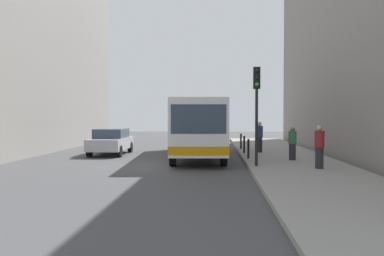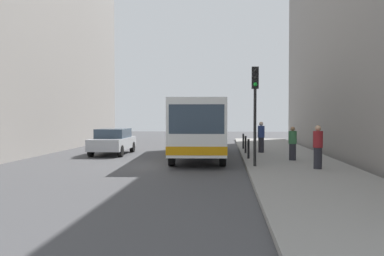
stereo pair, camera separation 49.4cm
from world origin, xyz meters
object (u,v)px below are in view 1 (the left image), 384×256
at_px(traffic_light, 257,97).
at_px(pedestrian_mid_sidewalk, 292,143).
at_px(pedestrian_far_sidewalk, 259,137).
at_px(pedestrian_near_signal, 319,147).
at_px(bus, 198,125).
at_px(car_beside_bus, 111,141).
at_px(bollard_near, 248,149).
at_px(bollard_far, 241,141).
at_px(bollard_mid, 244,144).

xyz_separation_m(traffic_light, pedestrian_mid_sidewalk, (1.92, 2.46, -2.07)).
relative_size(pedestrian_mid_sidewalk, pedestrian_far_sidewalk, 0.90).
bearing_deg(traffic_light, pedestrian_near_signal, -16.68).
distance_m(traffic_light, pedestrian_far_sidewalk, 6.85).
distance_m(bus, pedestrian_near_signal, 7.74).
bearing_deg(car_beside_bus, traffic_light, 140.23).
xyz_separation_m(traffic_light, bollard_near, (-0.10, 3.03, -2.38)).
relative_size(traffic_light, bollard_near, 4.32).
bearing_deg(bollard_far, car_beside_bus, -159.62).
bearing_deg(traffic_light, bollard_far, 90.63).
bearing_deg(traffic_light, bollard_near, 91.89).
xyz_separation_m(bollard_mid, bollard_far, (0.00, 3.05, 0.00)).
height_order(car_beside_bus, pedestrian_mid_sidewalk, pedestrian_mid_sidewalk).
distance_m(bus, car_beside_bus, 5.26).
relative_size(bollard_mid, pedestrian_far_sidewalk, 0.54).
relative_size(car_beside_bus, traffic_light, 1.08).
bearing_deg(bollard_near, pedestrian_far_sidewalk, 75.61).
relative_size(traffic_light, pedestrian_far_sidewalk, 2.35).
height_order(traffic_light, bollard_far, traffic_light).
bearing_deg(pedestrian_mid_sidewalk, pedestrian_near_signal, -47.78).
distance_m(car_beside_bus, pedestrian_mid_sidewalk, 10.35).
distance_m(bus, bollard_far, 4.90).
distance_m(bollard_far, pedestrian_near_signal, 10.16).
bearing_deg(bus, bollard_mid, -161.79).
bearing_deg(pedestrian_mid_sidewalk, bollard_far, 140.47).
relative_size(pedestrian_near_signal, pedestrian_far_sidewalk, 0.98).
bearing_deg(bollard_mid, pedestrian_mid_sidewalk, -60.76).
xyz_separation_m(bus, pedestrian_far_sidewalk, (3.45, 1.42, -0.70)).
relative_size(bus, pedestrian_near_signal, 6.49).
bearing_deg(pedestrian_near_signal, pedestrian_far_sidewalk, 131.79).
bearing_deg(traffic_light, bus, 117.60).
bearing_deg(pedestrian_far_sidewalk, bollard_near, 51.75).
bearing_deg(bollard_far, bollard_mid, -90.00).
xyz_separation_m(traffic_light, pedestrian_near_signal, (2.40, -0.72, -2.00)).
xyz_separation_m(bollard_mid, pedestrian_far_sidewalk, (0.89, 0.43, 0.40)).
distance_m(bollard_far, pedestrian_far_sidewalk, 2.79).
relative_size(traffic_light, bollard_mid, 4.32).
height_order(bollard_mid, pedestrian_near_signal, pedestrian_near_signal).
bearing_deg(pedestrian_near_signal, traffic_light, -167.46).
relative_size(bus, bollard_far, 11.72).
bearing_deg(pedestrian_near_signal, pedestrian_mid_sidewalk, 127.86).
relative_size(bollard_mid, bollard_far, 1.00).
distance_m(bollard_near, bollard_mid, 3.05).
xyz_separation_m(pedestrian_near_signal, pedestrian_mid_sidewalk, (-0.48, 3.18, -0.08)).
height_order(car_beside_bus, bollard_mid, car_beside_bus).
height_order(bus, traffic_light, traffic_light).
relative_size(bus, car_beside_bus, 2.52).
distance_m(pedestrian_near_signal, pedestrian_mid_sidewalk, 3.22).
relative_size(traffic_light, pedestrian_near_signal, 2.39).
xyz_separation_m(car_beside_bus, pedestrian_near_signal, (10.10, -7.02, 0.22)).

